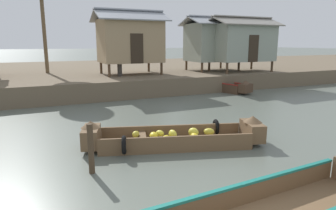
{
  "coord_description": "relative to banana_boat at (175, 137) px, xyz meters",
  "views": [
    {
      "loc": [
        -2.76,
        -3.07,
        3.07
      ],
      "look_at": [
        1.35,
        6.06,
        0.95
      ],
      "focal_mm": 31.57,
      "sensor_mm": 36.0,
      "label": 1
    }
  ],
  "objects": [
    {
      "name": "stilt_house_mid_left",
      "position": [
        2.11,
        11.14,
        2.96
      ],
      "size": [
        4.51,
        3.23,
        4.12
      ],
      "color": "#4C3826",
      "rests_on": "riverbank_strip"
    },
    {
      "name": "riverbank_strip",
      "position": [
        -0.91,
        17.6,
        0.24
      ],
      "size": [
        160.0,
        20.0,
        1.03
      ],
      "primitive_type": "cube",
      "color": "brown",
      "rests_on": "ground"
    },
    {
      "name": "stilt_house_right",
      "position": [
        9.93,
        9.76,
        2.84
      ],
      "size": [
        4.98,
        3.11,
        3.85
      ],
      "color": "#4C3826",
      "rests_on": "riverbank_strip"
    },
    {
      "name": "banana_boat",
      "position": [
        0.0,
        0.0,
        0.0
      ],
      "size": [
        5.42,
        2.59,
        0.86
      ],
      "color": "brown",
      "rests_on": "ground"
    },
    {
      "name": "ground_plane",
      "position": [
        -0.91,
        5.4,
        -0.28
      ],
      "size": [
        300.0,
        300.0,
        0.0
      ],
      "primitive_type": "plane",
      "color": "#596056"
    },
    {
      "name": "fishing_skiff_distant",
      "position": [
        7.18,
        8.43,
        0.03
      ],
      "size": [
        2.13,
        4.77,
        0.86
      ],
      "color": "#473323",
      "rests_on": "ground"
    },
    {
      "name": "stilt_house_mid_right",
      "position": [
        8.49,
        11.25,
        2.86
      ],
      "size": [
        4.23,
        3.23,
        3.93
      ],
      "color": "#4C3826",
      "rests_on": "riverbank_strip"
    },
    {
      "name": "vendor_person",
      "position": [
        1.09,
        10.13,
        1.68
      ],
      "size": [
        0.44,
        0.44,
        1.66
      ],
      "color": "#332D28",
      "rests_on": "riverbank_strip"
    },
    {
      "name": "mooring_post",
      "position": [
        -2.63,
        -0.91,
        0.33
      ],
      "size": [
        0.14,
        0.14,
        1.22
      ],
      "primitive_type": "cylinder",
      "color": "#423323",
      "rests_on": "ground"
    }
  ]
}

